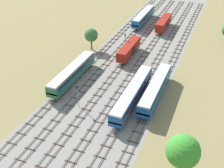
% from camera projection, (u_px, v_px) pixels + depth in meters
% --- Properties ---
extents(ground_plane, '(480.00, 480.00, 0.00)m').
position_uv_depth(ground_plane, '(134.00, 59.00, 86.79)').
color(ground_plane, olive).
extents(ballast_bed, '(25.43, 176.00, 0.01)m').
position_uv_depth(ballast_bed, '(134.00, 59.00, 86.79)').
color(ballast_bed, gray).
rests_on(ballast_bed, ground).
extents(track_far_left, '(2.40, 126.00, 0.29)m').
position_uv_depth(track_far_left, '(102.00, 52.00, 90.91)').
color(track_far_left, '#47382D').
rests_on(track_far_left, ground).
extents(track_left, '(2.40, 126.00, 0.29)m').
position_uv_depth(track_left, '(115.00, 54.00, 89.55)').
color(track_left, '#47382D').
rests_on(track_left, ground).
extents(track_centre_left, '(2.40, 126.00, 0.29)m').
position_uv_depth(track_centre_left, '(128.00, 56.00, 88.19)').
color(track_centre_left, '#47382D').
rests_on(track_centre_left, ground).
extents(track_centre, '(2.40, 126.00, 0.29)m').
position_uv_depth(track_centre, '(142.00, 59.00, 86.83)').
color(track_centre, '#47382D').
rests_on(track_centre, ground).
extents(track_centre_right, '(2.40, 126.00, 0.29)m').
position_uv_depth(track_centre_right, '(157.00, 61.00, 85.48)').
color(track_centre_right, '#47382D').
rests_on(track_centre_right, ground).
extents(track_right, '(2.40, 126.00, 0.29)m').
position_uv_depth(track_right, '(171.00, 64.00, 84.12)').
color(track_right, '#47382D').
rests_on(track_right, ground).
extents(passenger_coach_centre_right_nearest, '(2.96, 22.00, 3.80)m').
position_uv_depth(passenger_coach_centre_right_nearest, '(133.00, 93.00, 66.72)').
color(passenger_coach_centre_right_nearest, '#194C8C').
rests_on(passenger_coach_centre_right_nearest, ground).
extents(diesel_railcar_far_left_near, '(2.96, 20.50, 3.80)m').
position_uv_depth(diesel_railcar_far_left_near, '(72.00, 73.00, 74.74)').
color(diesel_railcar_far_left_near, '#286638').
rests_on(diesel_railcar_far_left_near, ground).
extents(diesel_railcar_right_mid, '(2.96, 20.50, 3.80)m').
position_uv_depth(diesel_railcar_right_mid, '(155.00, 89.00, 68.40)').
color(diesel_railcar_right_mid, '#194C8C').
rests_on(diesel_railcar_right_mid, ground).
extents(freight_boxcar_centre_left_midfar, '(2.87, 14.00, 3.60)m').
position_uv_depth(freight_boxcar_centre_left_midfar, '(129.00, 49.00, 87.10)').
color(freight_boxcar_centre_left_midfar, maroon).
rests_on(freight_boxcar_centre_left_midfar, ground).
extents(freight_boxcar_centre_far, '(2.87, 14.00, 3.60)m').
position_uv_depth(freight_boxcar_centre_far, '(164.00, 23.00, 105.91)').
color(freight_boxcar_centre_far, maroon).
rests_on(freight_boxcar_centre_far, ground).
extents(diesel_railcar_left_farther, '(2.96, 20.50, 3.80)m').
position_uv_depth(diesel_railcar_left_farther, '(143.00, 16.00, 111.39)').
color(diesel_railcar_left_farther, '#194C8C').
rests_on(diesel_railcar_left_farther, ground).
extents(signal_post_nearest, '(0.28, 0.47, 5.78)m').
position_uv_depth(signal_post_nearest, '(78.00, 93.00, 64.88)').
color(signal_post_nearest, gray).
rests_on(signal_post_nearest, ground).
extents(signal_post_near, '(0.28, 0.47, 5.93)m').
position_uv_depth(signal_post_near, '(125.00, 40.00, 89.20)').
color(signal_post_near, gray).
rests_on(signal_post_near, ground).
extents(lineside_tree_0, '(5.64, 5.64, 8.21)m').
position_uv_depth(lineside_tree_0, '(183.00, 151.00, 47.35)').
color(lineside_tree_0, '#4C331E').
rests_on(lineside_tree_0, ground).
extents(lineside_tree_2, '(4.14, 4.14, 6.80)m').
position_uv_depth(lineside_tree_2, '(91.00, 35.00, 90.17)').
color(lineside_tree_2, '#4C331E').
rests_on(lineside_tree_2, ground).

